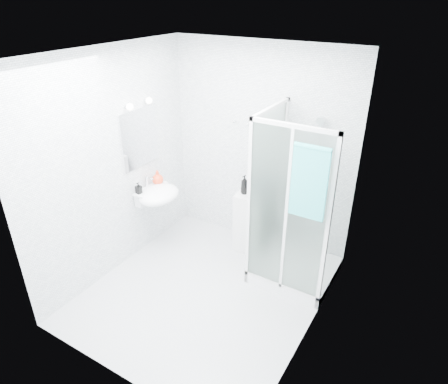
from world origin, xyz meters
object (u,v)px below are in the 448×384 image
Objects in this scene: shampoo_bottle_b at (258,186)px; soap_dispenser_orange at (158,177)px; wall_basin at (157,194)px; soap_dispenser_black at (138,188)px; hand_towel at (309,181)px; storage_cabinet at (249,222)px; shampoo_bottle_a at (244,185)px; shower_enclosure at (288,244)px.

shampoo_bottle_b is 1.27m from soap_dispenser_orange.
wall_basin is at bearing -56.71° from soap_dispenser_orange.
shampoo_bottle_b is 1.46m from soap_dispenser_black.
hand_towel is at bearing -2.50° from wall_basin.
shampoo_bottle_b is at bearing 30.88° from wall_basin.
storage_cabinet is 3.30× the size of shampoo_bottle_a.
soap_dispenser_black is at bearing -123.88° from wall_basin.
soap_dispenser_orange is at bearing 83.70° from soap_dispenser_black.
storage_cabinet is 1.47m from soap_dispenser_black.
soap_dispenser_orange reaches higher than soap_dispenser_black.
soap_dispenser_black is (-0.12, -0.18, 0.14)m from wall_basin.
shampoo_bottle_a is 0.16m from shampoo_bottle_b.
shower_enclosure is 2.71× the size of hand_towel.
shampoo_bottle_b is 1.63× the size of soap_dispenser_black.
shower_enclosure reaches higher than shampoo_bottle_a.
hand_towel is at bearing -6.16° from soap_dispenser_orange.
shower_enclosure is 8.19× the size of shampoo_bottle_a.
shampoo_bottle_a is at bearing -168.42° from storage_cabinet.
shampoo_bottle_a is (0.93, 0.57, 0.13)m from wall_basin.
storage_cabinet is at bearing -145.26° from shampoo_bottle_b.
shampoo_bottle_b is (-0.58, 0.33, 0.47)m from shower_enclosure.
shower_enclosure is 0.91m from shampoo_bottle_a.
hand_towel is at bearing -53.67° from shower_enclosure.
hand_towel is 3.20× the size of shampoo_bottle_b.
shampoo_bottle_a is 1.29m from soap_dispenser_black.
shampoo_bottle_a is (-0.73, 0.26, 0.48)m from shower_enclosure.
shower_enclosure reaches higher than storage_cabinet.
shower_enclosure reaches higher than soap_dispenser_black.
shampoo_bottle_b is at bearing 25.55° from shampoo_bottle_a.
storage_cabinet is at bearing 144.44° from hand_towel.
soap_dispenser_orange is (-1.09, -0.46, 0.55)m from storage_cabinet.
soap_dispenser_orange is 1.30× the size of soap_dispenser_black.
hand_towel reaches higher than shampoo_bottle_b.
shower_enclosure is 2.48× the size of storage_cabinet.
shampoo_bottle_a is (-1.02, 0.66, -0.58)m from hand_towel.
soap_dispenser_black is (-1.20, -0.83, 0.01)m from shampoo_bottle_b.
soap_dispenser_orange is (-0.09, 0.14, 0.16)m from wall_basin.
shampoo_bottle_b reaches higher than storage_cabinet.
shampoo_bottle_a is at bearing 160.68° from shower_enclosure.
soap_dispenser_orange is at bearing 173.84° from hand_towel.
hand_towel is 4.00× the size of soap_dispenser_orange.
shower_enclosure is 0.71m from storage_cabinet.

